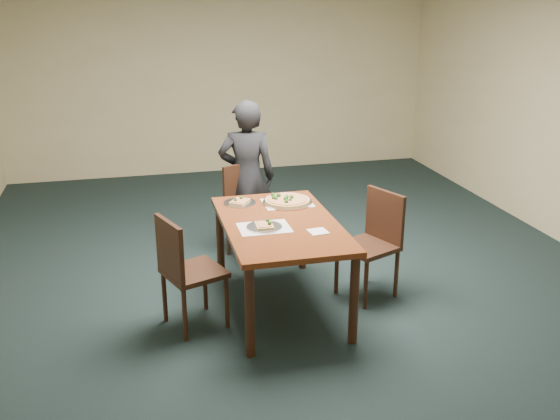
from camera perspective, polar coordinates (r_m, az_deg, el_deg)
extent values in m
plane|color=black|center=(5.58, 1.33, -7.17)|extent=(8.00, 8.00, 0.00)
plane|color=#CDBE8E|center=(8.98, -5.41, 12.28)|extent=(6.00, 0.00, 6.00)
cube|color=#5A2612|center=(4.99, 0.00, -1.33)|extent=(0.90, 1.50, 0.04)
cylinder|color=black|center=(4.46, -2.78, -9.31)|extent=(0.07, 0.07, 0.70)
cylinder|color=black|center=(5.69, -5.48, -2.80)|extent=(0.07, 0.07, 0.70)
cylinder|color=black|center=(4.65, 6.78, -8.16)|extent=(0.07, 0.07, 0.70)
cylinder|color=black|center=(5.85, 2.10, -2.13)|extent=(0.07, 0.07, 0.70)
cube|color=black|center=(6.07, -2.47, -0.31)|extent=(0.55, 0.55, 0.04)
cylinder|color=black|center=(5.92, -2.85, -3.27)|extent=(0.04, 0.04, 0.43)
cylinder|color=black|center=(6.20, -4.76, -2.25)|extent=(0.04, 0.04, 0.43)
cylinder|color=black|center=(6.12, -0.09, -2.49)|extent=(0.04, 0.04, 0.43)
cylinder|color=black|center=(6.39, -2.06, -1.53)|extent=(0.04, 0.04, 0.43)
cube|color=black|center=(6.15, -3.53, 2.27)|extent=(0.40, 0.20, 0.44)
cube|color=black|center=(4.86, -7.86, -5.65)|extent=(0.54, 0.54, 0.04)
cylinder|color=black|center=(4.90, -4.88, -8.41)|extent=(0.04, 0.04, 0.43)
cylinder|color=black|center=(4.76, -8.70, -9.48)|extent=(0.04, 0.04, 0.43)
cylinder|color=black|center=(5.18, -6.86, -6.85)|extent=(0.04, 0.04, 0.43)
cylinder|color=black|center=(5.05, -10.51, -7.80)|extent=(0.04, 0.04, 0.43)
cube|color=black|center=(4.70, -10.06, -3.52)|extent=(0.18, 0.41, 0.44)
cube|color=black|center=(5.33, 8.01, -3.35)|extent=(0.55, 0.55, 0.04)
cylinder|color=black|center=(5.43, 5.20, -5.51)|extent=(0.04, 0.04, 0.43)
cylinder|color=black|center=(5.66, 7.93, -4.56)|extent=(0.04, 0.04, 0.43)
cylinder|color=black|center=(5.20, 7.85, -6.81)|extent=(0.04, 0.04, 0.43)
cylinder|color=black|center=(5.44, 10.59, -5.76)|extent=(0.04, 0.04, 0.43)
cube|color=black|center=(5.38, 9.57, -0.51)|extent=(0.20, 0.40, 0.44)
imported|color=black|center=(6.16, -3.04, 3.03)|extent=(0.62, 0.47, 1.53)
cube|color=white|center=(5.43, 0.68, 0.66)|extent=(0.42, 0.32, 0.00)
cube|color=white|center=(4.86, -1.45, -1.62)|extent=(0.40, 0.30, 0.00)
cylinder|color=silver|center=(5.43, 0.68, 0.73)|extent=(0.43, 0.43, 0.01)
cylinder|color=tan|center=(5.42, 0.68, 0.89)|extent=(0.39, 0.39, 0.02)
cylinder|color=#E1BF75|center=(5.42, 0.68, 1.03)|extent=(0.35, 0.35, 0.01)
sphere|color=#1C4816|center=(5.46, -0.15, 1.36)|extent=(0.04, 0.04, 0.04)
sphere|color=#1C4816|center=(5.38, 0.49, 1.03)|extent=(0.03, 0.03, 0.03)
sphere|color=#1C4816|center=(5.44, 0.64, 1.26)|extent=(0.03, 0.03, 0.03)
sphere|color=#1C4816|center=(5.31, 0.58, 0.79)|extent=(0.03, 0.03, 0.03)
sphere|color=#1C4816|center=(5.36, 0.95, 0.98)|extent=(0.03, 0.03, 0.03)
sphere|color=#1C4816|center=(5.39, 0.54, 1.12)|extent=(0.04, 0.04, 0.04)
sphere|color=#1C4816|center=(5.41, -0.58, 1.16)|extent=(0.04, 0.04, 0.04)
sphere|color=#1C4816|center=(5.39, -0.36, 1.09)|extent=(0.03, 0.03, 0.03)
sphere|color=#1C4816|center=(5.48, -0.66, 1.41)|extent=(0.03, 0.03, 0.03)
sphere|color=#1C4816|center=(5.42, 1.06, 1.20)|extent=(0.04, 0.04, 0.04)
cylinder|color=silver|center=(4.86, -1.45, -1.55)|extent=(0.28, 0.28, 0.01)
cube|color=tan|center=(4.86, -1.45, -1.41)|extent=(0.14, 0.18, 0.02)
cube|color=#E1BF75|center=(4.85, -1.45, -1.29)|extent=(0.11, 0.14, 0.01)
sphere|color=#1C4816|center=(4.90, -1.14, -0.94)|extent=(0.03, 0.03, 0.03)
sphere|color=#1C4816|center=(4.83, -0.95, -1.21)|extent=(0.03, 0.03, 0.03)
cylinder|color=silver|center=(5.43, -3.70, 0.66)|extent=(0.28, 0.28, 0.01)
cube|color=tan|center=(5.43, -3.70, 0.79)|extent=(0.20, 0.21, 0.02)
cube|color=#E1BF75|center=(5.42, -3.70, 0.90)|extent=(0.16, 0.17, 0.01)
sphere|color=#1C4816|center=(5.45, -3.58, 1.14)|extent=(0.03, 0.03, 0.03)
sphere|color=#1C4816|center=(5.40, -4.08, 0.95)|extent=(0.03, 0.03, 0.03)
cube|color=white|center=(4.79, 3.50, -1.98)|extent=(0.16, 0.16, 0.01)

